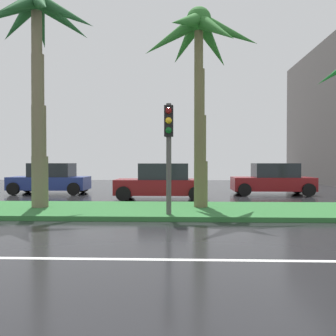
{
  "coord_description": "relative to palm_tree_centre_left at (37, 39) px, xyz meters",
  "views": [
    {
      "loc": [
        4.55,
        -4.29,
        1.78
      ],
      "look_at": [
        4.02,
        10.29,
        1.53
      ],
      "focal_mm": 37.09,
      "sensor_mm": 36.0,
      "label": 1
    }
  ],
  "objects": [
    {
      "name": "ground_plane",
      "position": [
        0.61,
        0.91,
        -6.28
      ],
      "size": [
        90.0,
        42.0,
        0.1
      ],
      "primitive_type": "cube",
      "color": "black"
    },
    {
      "name": "car_in_traffic_third",
      "position": [
        10.2,
        6.7,
        -5.41
      ],
      "size": [
        4.3,
        2.02,
        1.72
      ],
      "rotation": [
        0.0,
        0.0,
        3.14
      ],
      "color": "maroon",
      "rests_on": "ground_plane"
    },
    {
      "name": "car_in_traffic_leading",
      "position": [
        -2.18,
        6.89,
        -5.41
      ],
      "size": [
        4.3,
        2.02,
        1.72
      ],
      "rotation": [
        0.0,
        0.0,
        3.14
      ],
      "color": "navy",
      "rests_on": "ground_plane"
    },
    {
      "name": "traffic_signal_median_right",
      "position": [
        4.79,
        -1.55,
        -3.7
      ],
      "size": [
        0.28,
        0.43,
        3.46
      ],
      "color": "#4C4C47",
      "rests_on": "median_strip"
    },
    {
      "name": "palm_tree_centre_left",
      "position": [
        0.0,
        0.0,
        0.0
      ],
      "size": [
        4.29,
        4.27,
        7.91
      ],
      "color": "#6D634A",
      "rests_on": "median_strip"
    },
    {
      "name": "car_in_traffic_second",
      "position": [
        4.26,
        4.18,
        -5.41
      ],
      "size": [
        4.3,
        2.02,
        1.72
      ],
      "rotation": [
        0.0,
        0.0,
        3.14
      ],
      "color": "maroon",
      "rests_on": "ground_plane"
    },
    {
      "name": "median_strip",
      "position": [
        0.61,
        -0.09,
        -6.16
      ],
      "size": [
        85.5,
        4.0,
        0.15
      ],
      "primitive_type": "cube",
      "color": "#2D6B33",
      "rests_on": "ground_plane"
    },
    {
      "name": "palm_tree_centre",
      "position": [
        5.85,
        0.22,
        -0.44
      ],
      "size": [
        4.31,
        4.19,
        7.21
      ],
      "color": "brown",
      "rests_on": "median_strip"
    }
  ]
}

